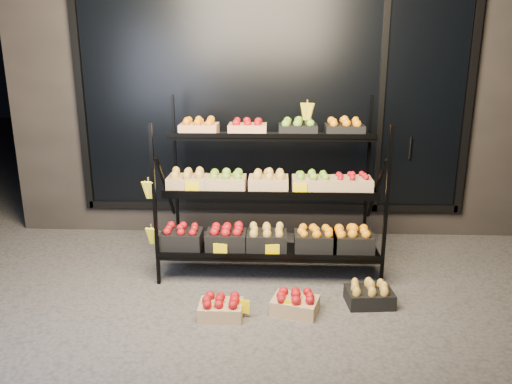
{
  "coord_description": "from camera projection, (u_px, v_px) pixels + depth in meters",
  "views": [
    {
      "loc": [
        0.06,
        -4.03,
        2.09
      ],
      "look_at": [
        -0.13,
        0.55,
        0.8
      ],
      "focal_mm": 35.0,
      "sensor_mm": 36.0,
      "label": 1
    }
  ],
  "objects": [
    {
      "name": "floor_crate_right",
      "position": [
        369.0,
        294.0,
        4.25
      ],
      "size": [
        0.41,
        0.32,
        0.2
      ],
      "rotation": [
        0.0,
        0.0,
        0.09
      ],
      "color": "black",
      "rests_on": "ground"
    },
    {
      "name": "tag_floor_a",
      "position": [
        242.0,
        311.0,
        4.05
      ],
      "size": [
        0.13,
        0.01,
        0.12
      ],
      "primitive_type": "cube",
      "color": "#F4D000",
      "rests_on": "ground"
    },
    {
      "name": "tag_floor_b",
      "position": [
        290.0,
        312.0,
        4.03
      ],
      "size": [
        0.13,
        0.01,
        0.12
      ],
      "primitive_type": "cube",
      "color": "#F4D000",
      "rests_on": "ground"
    },
    {
      "name": "ground",
      "position": [
        268.0,
        295.0,
        4.44
      ],
      "size": [
        24.0,
        24.0,
        0.0
      ],
      "primitive_type": "plane",
      "color": "#514F4C",
      "rests_on": "ground"
    },
    {
      "name": "floor_crate_midright",
      "position": [
        295.0,
        303.0,
        4.12
      ],
      "size": [
        0.43,
        0.36,
        0.19
      ],
      "rotation": [
        0.0,
        0.0,
        -0.28
      ],
      "color": "tan",
      "rests_on": "ground"
    },
    {
      "name": "building",
      "position": [
        273.0,
        79.0,
        6.46
      ],
      "size": [
        6.0,
        2.08,
        3.5
      ],
      "color": "#2D2826",
      "rests_on": "ground"
    },
    {
      "name": "floor_crate_left",
      "position": [
        221.0,
        307.0,
        4.05
      ],
      "size": [
        0.35,
        0.26,
        0.19
      ],
      "rotation": [
        0.0,
        0.0,
        -0.01
      ],
      "color": "tan",
      "rests_on": "ground"
    },
    {
      "name": "display_rack",
      "position": [
        268.0,
        192.0,
        4.81
      ],
      "size": [
        2.18,
        1.02,
        1.73
      ],
      "color": "black",
      "rests_on": "ground"
    }
  ]
}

